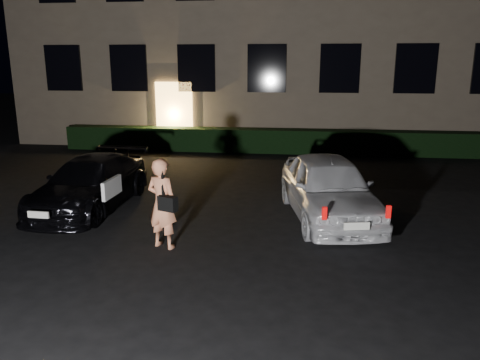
# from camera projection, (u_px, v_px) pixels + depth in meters

# --- Properties ---
(ground) EXTENTS (80.00, 80.00, 0.00)m
(ground) POSITION_uv_depth(u_px,v_px,m) (214.00, 280.00, 7.16)
(ground) COLOR black
(ground) RESTS_ON ground
(hedge) EXTENTS (15.00, 0.70, 0.85)m
(hedge) POSITION_uv_depth(u_px,v_px,m) (265.00, 141.00, 17.15)
(hedge) COLOR black
(hedge) RESTS_ON ground
(sedan) EXTENTS (1.77, 4.06, 1.14)m
(sedan) POSITION_uv_depth(u_px,v_px,m) (90.00, 183.00, 10.56)
(sedan) COLOR black
(sedan) RESTS_ON ground
(hatch) EXTENTS (2.33, 4.18, 1.34)m
(hatch) POSITION_uv_depth(u_px,v_px,m) (328.00, 187.00, 9.83)
(hatch) COLOR silver
(hatch) RESTS_ON ground
(man) EXTENTS (0.69, 0.59, 1.63)m
(man) POSITION_uv_depth(u_px,v_px,m) (162.00, 203.00, 8.23)
(man) COLOR #EA8C62
(man) RESTS_ON ground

